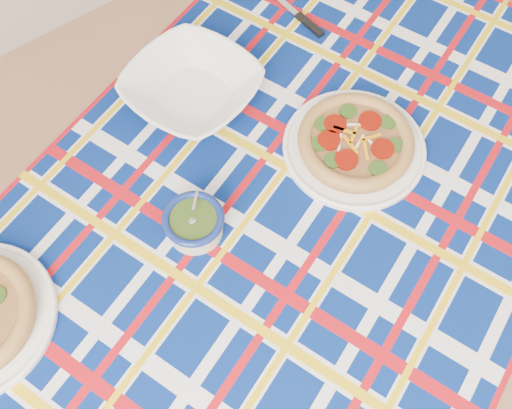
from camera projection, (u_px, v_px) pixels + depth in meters
dining_table at (285, 223)px, 1.14m from camera, size 1.69×1.35×0.69m
tablecloth at (285, 218)px, 1.12m from camera, size 1.73×1.39×0.10m
main_focaccia_plate at (356, 142)px, 1.11m from camera, size 0.34×0.34×0.06m
pesto_bowl at (194, 222)px, 1.02m from camera, size 0.13×0.13×0.07m
serving_bowl at (192, 88)px, 1.17m from camera, size 0.32×0.32×0.06m
table_knife at (283, 2)px, 1.32m from camera, size 0.02×0.21×0.01m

